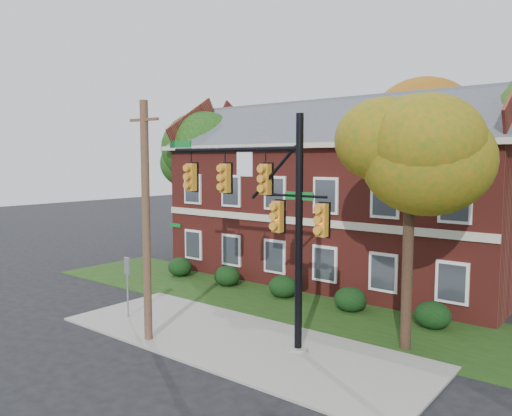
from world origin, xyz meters
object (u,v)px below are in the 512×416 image
Objects in this scene: tree_left_rear at (197,156)px; utility_pole at (146,221)px; apartment_building at (339,187)px; hedge_center at (283,287)px; hedge_left at (227,276)px; traffic_signal at (264,204)px; hedge_right at (350,299)px; tree_far_rear at (419,123)px; sign_post at (127,277)px; hedge_far_left at (180,267)px; hedge_far_right at (433,315)px; tree_near_right at (416,152)px.

tree_left_rear is 1.05× the size of utility_pole.
apartment_building is 12.87m from utility_pole.
utility_pole is (-0.50, -7.59, 3.77)m from hedge_center.
utility_pole is at bearing -68.44° from hedge_left.
traffic_signal reaches higher than hedge_left.
tree_left_rear is (-13.23, 4.14, 6.16)m from hedge_right.
tree_left_rear reaches higher than hedge_left.
sign_post is at bearing -102.93° from tree_far_rear.
hedge_far_left is 7.00m from hedge_center.
tree_far_rear reaches higher than apartment_building.
apartment_building reaches higher than sign_post.
hedge_far_right is (3.50, 0.00, 0.00)m from hedge_right.
tree_near_right is 0.97× the size of tree_left_rear.
hedge_right is 6.86m from traffic_signal.
tree_left_rear is 13.43m from sign_post.
sign_post reaches higher than hedge_center.
hedge_right is (7.00, 0.00, 0.00)m from hedge_left.
hedge_far_left is 0.55× the size of sign_post.
hedge_right is 1.00× the size of hedge_far_right.
hedge_far_left is at bearing -143.11° from apartment_building.
sign_post is (-3.15, -6.46, 1.19)m from hedge_center.
apartment_building reaches higher than hedge_far_left.
utility_pole is (9.23, -11.73, -2.39)m from tree_left_rear.
hedge_left and hedge_right have the same top height.
utility_pole reaches higher than hedge_right.
utility_pole is at bearing -117.78° from hedge_right.
sign_post is at bearing -59.19° from hedge_far_left.
tree_far_rear is (4.84, 13.09, 8.32)m from hedge_left.
apartment_building is 9.82m from hedge_far_right.
sign_post is at bearing -135.83° from hedge_right.
hedge_far_left and hedge_left have the same top height.
tree_far_rear reaches higher than hedge_far_left.
hedge_right is at bearing -56.33° from apartment_building.
tree_near_right reaches higher than hedge_left.
hedge_far_right is (10.50, 0.00, 0.00)m from hedge_left.
utility_pole is at bearing -146.18° from traffic_signal.
apartment_building is 13.43× the size of hedge_far_left.
utility_pole is (-1.84, -20.69, -4.55)m from tree_far_rear.
tree_near_right is 1.01× the size of utility_pole.
hedge_right is at bearing 0.00° from hedge_center.
hedge_far_left is 0.12× the size of tree_far_rear.
apartment_building is at bearing 56.33° from hedge_left.
sign_post is at bearing 152.01° from utility_pole.
hedge_left is 0.12× the size of tree_far_rear.
hedge_center is at bearing -23.04° from tree_left_rear.
tree_left_rear reaches higher than utility_pole.
apartment_building is 13.43× the size of hedge_center.
apartment_building is 12.56m from sign_post.
utility_pole is at bearing -93.77° from hedge_center.
utility_pole is (-7.50, -7.59, 3.77)m from hedge_far_right.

